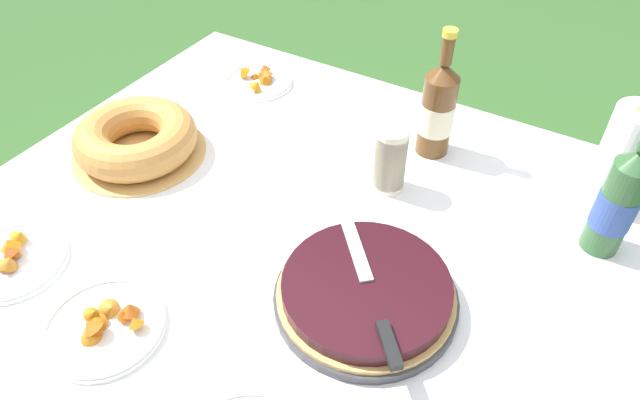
# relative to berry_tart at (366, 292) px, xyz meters

# --- Properties ---
(ground_plane) EXTENTS (16.00, 16.00, 0.00)m
(ground_plane) POSITION_rel_berry_tart_xyz_m (-0.21, 0.11, -0.71)
(ground_plane) COLOR #335B28
(garden_table) EXTENTS (1.47, 1.24, 0.68)m
(garden_table) POSITION_rel_berry_tart_xyz_m (-0.21, 0.11, -0.09)
(garden_table) COLOR brown
(garden_table) RESTS_ON ground_plane
(tablecloth) EXTENTS (1.48, 1.25, 0.10)m
(tablecloth) POSITION_rel_berry_tart_xyz_m (-0.21, 0.11, -0.04)
(tablecloth) COLOR white
(tablecloth) RESTS_ON garden_table
(berry_tart) EXTENTS (0.35, 0.35, 0.06)m
(berry_tart) POSITION_rel_berry_tart_xyz_m (0.00, 0.00, 0.00)
(berry_tart) COLOR #38383D
(berry_tart) RESTS_ON tablecloth
(serving_knife) EXTENTS (0.27, 0.29, 0.01)m
(serving_knife) POSITION_rel_berry_tart_xyz_m (0.02, -0.02, 0.04)
(serving_knife) COLOR silver
(serving_knife) RESTS_ON berry_tart
(bundt_cake) EXTENTS (0.33, 0.33, 0.10)m
(bundt_cake) POSITION_rel_berry_tart_xyz_m (-0.69, 0.12, 0.02)
(bundt_cake) COLOR tan
(bundt_cake) RESTS_ON tablecloth
(cup_stack) EXTENTS (0.07, 0.07, 0.16)m
(cup_stack) POSITION_rel_berry_tart_xyz_m (-0.11, 0.32, 0.05)
(cup_stack) COLOR beige
(cup_stack) RESTS_ON tablecloth
(cider_bottle_green) EXTENTS (0.08, 0.08, 0.33)m
(cider_bottle_green) POSITION_rel_berry_tart_xyz_m (0.35, 0.38, 0.10)
(cider_bottle_green) COLOR #2D562D
(cider_bottle_green) RESTS_ON tablecloth
(cider_bottle_amber) EXTENTS (0.08, 0.08, 0.32)m
(cider_bottle_amber) POSITION_rel_berry_tart_xyz_m (-0.08, 0.50, 0.09)
(cider_bottle_amber) COLOR brown
(cider_bottle_amber) RESTS_ON tablecloth
(snack_plate_near) EXTENTS (0.22, 0.22, 0.06)m
(snack_plate_near) POSITION_rel_berry_tart_xyz_m (-0.38, -0.30, -0.01)
(snack_plate_near) COLOR white
(snack_plate_near) RESTS_ON tablecloth
(snack_plate_left) EXTENTS (0.22, 0.22, 0.05)m
(snack_plate_left) POSITION_rel_berry_tart_xyz_m (-0.65, -0.28, -0.02)
(snack_plate_left) COLOR white
(snack_plate_left) RESTS_ON tablecloth
(snack_plate_right) EXTENTS (0.20, 0.20, 0.06)m
(snack_plate_right) POSITION_rel_berry_tart_xyz_m (-0.63, 0.54, -0.02)
(snack_plate_right) COLOR white
(snack_plate_right) RESTS_ON tablecloth
(paper_towel_roll) EXTENTS (0.11, 0.11, 0.24)m
(paper_towel_roll) POSITION_rel_berry_tart_xyz_m (0.34, 0.53, 0.09)
(paper_towel_roll) COLOR white
(paper_towel_roll) RESTS_ON tablecloth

